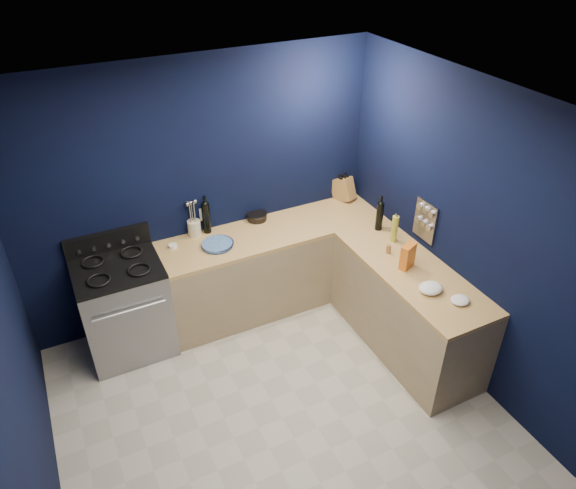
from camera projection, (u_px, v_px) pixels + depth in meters
floor at (282, 419)px, 4.45m from camera, size 3.50×3.50×0.02m
ceiling at (279, 120)px, 3.00m from camera, size 3.50×3.50×0.02m
wall_back at (201, 193)px, 5.04m from camera, size 3.50×0.02×2.60m
wall_right at (472, 238)px, 4.38m from camera, size 0.02×3.50×2.60m
wall_left at (9, 384)px, 3.08m from camera, size 0.02×3.50×2.60m
cab_back at (274, 268)px, 5.50m from camera, size 2.30×0.63×0.86m
top_back at (273, 232)px, 5.25m from camera, size 2.30×0.63×0.04m
cab_right at (406, 310)px, 4.95m from camera, size 0.63×1.67×0.86m
top_right at (413, 271)px, 4.70m from camera, size 0.63×1.67×0.04m
gas_range at (125, 310)px, 4.91m from camera, size 0.76×0.66×0.92m
oven_door at (133, 331)px, 4.68m from camera, size 0.59×0.02×0.42m
cooktop at (116, 268)px, 4.65m from camera, size 0.76×0.66×0.03m
backguard at (108, 242)px, 4.81m from camera, size 0.76×0.06×0.20m
spice_panel at (425, 221)px, 4.85m from camera, size 0.02×0.28×0.38m
wall_outlet at (204, 214)px, 5.15m from camera, size 0.09×0.02×0.13m
plate_stack at (217, 245)px, 4.99m from camera, size 0.35×0.35×0.04m
ramekin at (173, 246)px, 4.97m from camera, size 0.09×0.09×0.03m
utensil_crock at (194, 228)px, 5.12m from camera, size 0.16×0.16×0.16m
wine_bottle_back at (206, 218)px, 5.13m from camera, size 0.08×0.08×0.32m
lemon_basket at (257, 216)px, 5.39m from camera, size 0.20×0.20×0.08m
knife_block at (343, 189)px, 5.71m from camera, size 0.23×0.32×0.30m
wine_bottle_right at (380, 217)px, 5.18m from camera, size 0.09×0.09×0.29m
oil_bottle at (395, 229)px, 5.00m from camera, size 0.08×0.08×0.27m
spice_jar_near at (406, 249)px, 4.87m from camera, size 0.06×0.06×0.11m
spice_jar_far at (389, 249)px, 4.88m from camera, size 0.06×0.06×0.09m
crouton_bag at (408, 256)px, 4.66m from camera, size 0.18×0.13×0.23m
towel_front at (431, 288)px, 4.41m from camera, size 0.26×0.24×0.07m
towel_end at (460, 300)px, 4.30m from camera, size 0.20×0.19×0.05m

